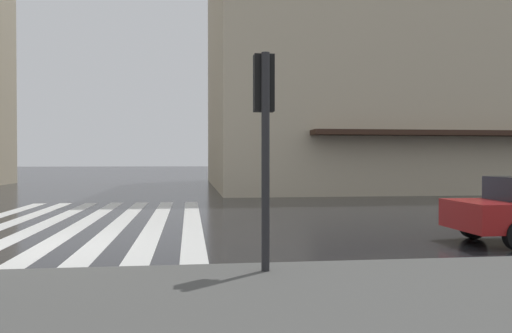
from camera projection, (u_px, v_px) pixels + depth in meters
The scene contains 4 objects.
ground_plane at pixel (49, 246), 10.68m from camera, with size 220.00×220.00×0.00m, color black.
zebra_crossing at pixel (85, 222), 14.64m from camera, with size 13.00×6.50×0.01m.
haussmann_block_corner at pixel (414, 50), 34.82m from camera, with size 20.58×26.86×18.54m.
traffic_signal_post at pixel (264, 114), 7.70m from camera, with size 0.44×0.30×3.20m.
Camera 1 is at (-11.11, -2.88, 1.80)m, focal length 36.42 mm.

